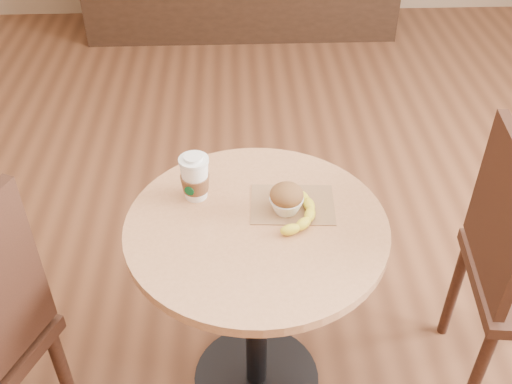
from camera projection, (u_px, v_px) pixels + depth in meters
cafe_table at (257, 274)px, 1.79m from camera, size 0.74×0.74×0.75m
kraft_bag at (292, 204)px, 1.73m from camera, size 0.25×0.19×0.00m
coffee_cup at (195, 179)px, 1.72m from camera, size 0.09×0.09×0.14m
muffin at (287, 199)px, 1.68m from camera, size 0.10×0.10×0.09m
banana at (299, 209)px, 1.69m from camera, size 0.15×0.24×0.03m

